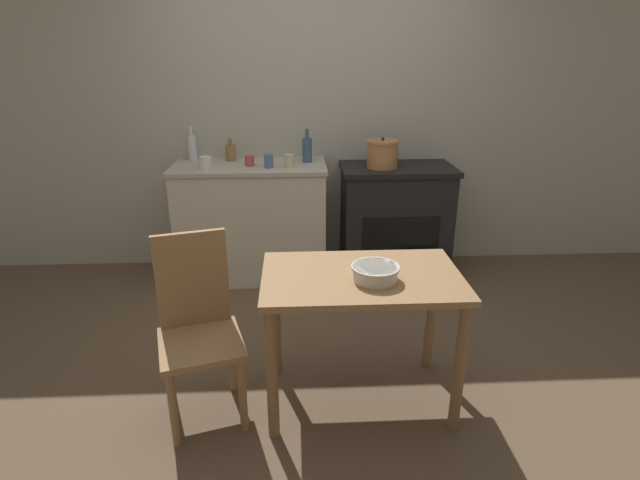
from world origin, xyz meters
name	(u,v)px	position (x,y,z in m)	size (l,w,h in m)	color
ground_plane	(324,357)	(0.00, 0.00, 0.00)	(14.00, 14.00, 0.00)	brown
wall_back	(313,116)	(0.00, 1.58, 1.27)	(8.00, 0.07, 2.55)	#B2AD9E
counter_cabinet	(252,221)	(-0.52, 1.27, 0.47)	(1.21, 0.60, 0.94)	beige
stove	(395,220)	(0.67, 1.29, 0.46)	(0.91, 0.57, 0.91)	black
work_table	(361,297)	(0.17, -0.38, 0.62)	(1.00, 0.63, 0.74)	#997047
chair	(198,324)	(-0.66, -0.42, 0.50)	(0.49, 0.49, 0.96)	#997047
flour_sack	(423,274)	(0.83, 0.85, 0.15)	(0.29, 0.20, 0.31)	beige
stock_pot	(382,154)	(0.53, 1.24, 1.02)	(0.25, 0.25, 0.24)	#B77A47
mixing_bowl_large	(375,272)	(0.22, -0.45, 0.79)	(0.24, 0.24, 0.07)	silver
bottle_far_left	(307,149)	(-0.06, 1.34, 1.05)	(0.08, 0.08, 0.26)	#3D5675
bottle_left	(192,147)	(-0.99, 1.46, 1.05)	(0.07, 0.07, 0.28)	silver
bottle_mid_left	(231,152)	(-0.67, 1.42, 1.01)	(0.08, 0.08, 0.18)	olive
cup_center_left	(206,163)	(-0.83, 1.12, 0.99)	(0.09, 0.09, 0.10)	silver
cup_center	(269,161)	(-0.36, 1.15, 1.00)	(0.07, 0.07, 0.10)	#4C6B99
cup_center_right	(289,161)	(-0.20, 1.15, 0.99)	(0.07, 0.07, 0.10)	beige
cup_mid_right	(250,161)	(-0.51, 1.22, 0.99)	(0.07, 0.07, 0.08)	#B74C42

